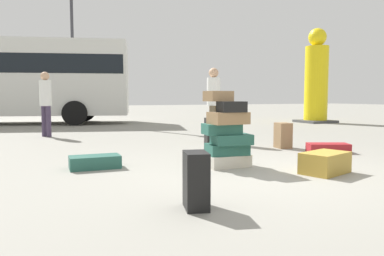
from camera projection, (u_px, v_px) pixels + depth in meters
name	position (u px, v px, depth m)	size (l,w,h in m)	color
ground_plane	(257.00, 173.00, 5.19)	(80.00, 80.00, 0.00)	gray
suitcase_tower	(227.00, 136.00, 5.56)	(0.72, 0.55, 1.13)	beige
suitcase_teal_white_trunk	(95.00, 162.00, 5.48)	(0.72, 0.37, 0.19)	#26594C
suitcase_black_behind_tower	(212.00, 137.00, 6.71)	(0.23, 0.37, 0.67)	black
suitcase_tan_foreground_near	(325.00, 163.00, 5.13)	(0.68, 0.43, 0.29)	#B28C33
suitcase_maroon_left_side	(328.00, 148.00, 7.02)	(0.75, 0.35, 0.17)	maroon
suitcase_brown_upright_blue	(283.00, 135.00, 7.64)	(0.26, 0.33, 0.52)	olive
suitcase_black_right_side	(196.00, 180.00, 3.50)	(0.21, 0.33, 0.54)	black
person_bearded_onlooker	(46.00, 98.00, 9.74)	(0.30, 0.31, 1.69)	#3F334C
person_tourist_with_camera	(213.00, 98.00, 8.47)	(0.30, 0.30, 1.69)	brown
yellow_dummy_statue	(316.00, 81.00, 15.08)	(1.28, 1.28, 3.77)	yellow
lamp_post	(71.00, 6.00, 14.64)	(0.36, 0.36, 7.21)	#333338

